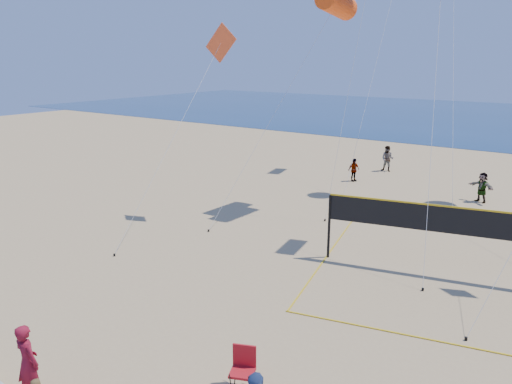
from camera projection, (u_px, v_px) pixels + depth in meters
The scene contains 8 objects.
woman at pixel (28, 362), 11.24m from camera, with size 0.67×0.44×1.85m, color maroon.
far_person_0 at pixel (354, 170), 31.32m from camera, with size 0.85×0.36×1.46m, color gray.
far_person_1 at pixel (482, 187), 26.79m from camera, with size 1.51×0.48×1.63m, color gray.
far_person_3 at pixel (387, 159), 34.01m from camera, with size 0.85×0.66×1.75m, color gray.
camp_chair at pixel (243, 365), 11.69m from camera, with size 0.72×0.83×1.16m.
volleyball_net at pixel (463, 229), 17.33m from camera, with size 11.57×11.46×2.58m.
kite_0 at pixel (336, 4), 23.63m from camera, with size 3.11×8.07×10.74m.
kite_3 at pixel (216, 52), 22.36m from camera, with size 1.79×6.73×9.07m.
Camera 1 is at (6.61, -7.36, 7.56)m, focal length 35.00 mm.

